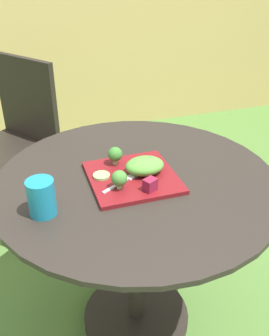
{
  "coord_description": "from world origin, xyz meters",
  "views": [
    {
      "loc": [
        -0.34,
        -1.04,
        1.39
      ],
      "look_at": [
        -0.01,
        -0.0,
        0.76
      ],
      "focal_mm": 41.04,
      "sensor_mm": 36.0,
      "label": 1
    }
  ],
  "objects_px": {
    "salad_plate": "(132,177)",
    "drinking_glass": "(42,199)",
    "patio_chair": "(15,132)",
    "fork": "(124,181)"
  },
  "relations": [
    {
      "from": "salad_plate",
      "to": "fork",
      "type": "height_order",
      "value": "fork"
    },
    {
      "from": "patio_chair",
      "to": "salad_plate",
      "type": "bearing_deg",
      "value": -68.98
    },
    {
      "from": "salad_plate",
      "to": "fork",
      "type": "distance_m",
      "value": 0.05
    },
    {
      "from": "salad_plate",
      "to": "fork",
      "type": "bearing_deg",
      "value": -144.29
    },
    {
      "from": "fork",
      "to": "salad_plate",
      "type": "bearing_deg",
      "value": 35.71
    },
    {
      "from": "fork",
      "to": "drinking_glass",
      "type": "bearing_deg",
      "value": -165.04
    },
    {
      "from": "drinking_glass",
      "to": "fork",
      "type": "height_order",
      "value": "drinking_glass"
    },
    {
      "from": "drinking_glass",
      "to": "fork",
      "type": "bearing_deg",
      "value": 14.96
    },
    {
      "from": "drinking_glass",
      "to": "fork",
      "type": "xyz_separation_m",
      "value": [
        0.26,
        0.07,
        -0.03
      ]
    },
    {
      "from": "salad_plate",
      "to": "drinking_glass",
      "type": "distance_m",
      "value": 0.32
    }
  ]
}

